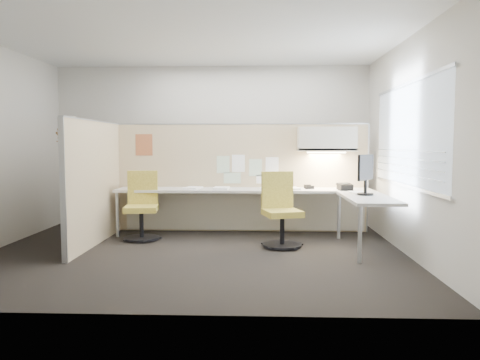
{
  "coord_description": "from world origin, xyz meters",
  "views": [
    {
      "loc": [
        0.83,
        -6.05,
        1.43
      ],
      "look_at": [
        0.56,
        0.8,
        0.91
      ],
      "focal_mm": 35.0,
      "sensor_mm": 36.0,
      "label": 1
    }
  ],
  "objects_px": {
    "phone": "(345,187)",
    "chair_left": "(142,208)",
    "desk": "(265,198)",
    "monitor": "(366,172)",
    "chair_right": "(281,212)"
  },
  "relations": [
    {
      "from": "chair_left",
      "to": "monitor",
      "type": "height_order",
      "value": "monitor"
    },
    {
      "from": "chair_left",
      "to": "monitor",
      "type": "distance_m",
      "value": 3.31
    },
    {
      "from": "chair_left",
      "to": "phone",
      "type": "bearing_deg",
      "value": -2.68
    },
    {
      "from": "desk",
      "to": "chair_right",
      "type": "height_order",
      "value": "chair_right"
    },
    {
      "from": "chair_left",
      "to": "monitor",
      "type": "bearing_deg",
      "value": -15.21
    },
    {
      "from": "desk",
      "to": "chair_left",
      "type": "xyz_separation_m",
      "value": [
        -1.86,
        -0.26,
        -0.13
      ]
    },
    {
      "from": "chair_left",
      "to": "monitor",
      "type": "xyz_separation_m",
      "value": [
        3.23,
        -0.45,
        0.58
      ]
    },
    {
      "from": "chair_right",
      "to": "phone",
      "type": "xyz_separation_m",
      "value": [
        1.0,
        0.66,
        0.3
      ]
    },
    {
      "from": "desk",
      "to": "monitor",
      "type": "bearing_deg",
      "value": -27.51
    },
    {
      "from": "chair_left",
      "to": "chair_right",
      "type": "bearing_deg",
      "value": -18.54
    },
    {
      "from": "monitor",
      "to": "phone",
      "type": "bearing_deg",
      "value": 45.14
    },
    {
      "from": "monitor",
      "to": "desk",
      "type": "bearing_deg",
      "value": 95.02
    },
    {
      "from": "desk",
      "to": "phone",
      "type": "distance_m",
      "value": 1.23
    },
    {
      "from": "desk",
      "to": "monitor",
      "type": "distance_m",
      "value": 1.61
    },
    {
      "from": "phone",
      "to": "chair_left",
      "type": "bearing_deg",
      "value": 172.08
    }
  ]
}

